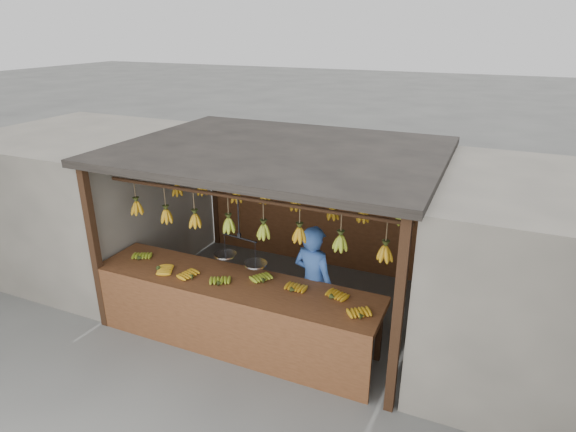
% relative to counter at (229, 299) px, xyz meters
% --- Properties ---
extents(ground, '(80.00, 80.00, 0.00)m').
position_rel_counter_xyz_m(ground, '(0.13, 1.24, -0.72)').
color(ground, '#5B5B57').
extents(stall, '(4.30, 3.30, 2.40)m').
position_rel_counter_xyz_m(stall, '(0.13, 1.57, 1.25)').
color(stall, black).
rests_on(stall, ground).
extents(neighbor_left, '(3.00, 3.00, 2.30)m').
position_rel_counter_xyz_m(neighbor_left, '(-3.47, 1.24, 0.43)').
color(neighbor_left, slate).
rests_on(neighbor_left, ground).
extents(neighbor_right, '(3.00, 3.00, 2.30)m').
position_rel_counter_xyz_m(neighbor_right, '(3.73, 1.24, 0.43)').
color(neighbor_right, slate).
rests_on(neighbor_right, ground).
extents(counter, '(3.83, 0.87, 0.96)m').
position_rel_counter_xyz_m(counter, '(0.00, 0.00, 0.00)').
color(counter, brown).
rests_on(counter, ground).
extents(hanging_bananas, '(3.64, 2.23, 0.40)m').
position_rel_counter_xyz_m(hanging_bananas, '(0.14, 1.23, 0.90)').
color(hanging_bananas, '#C48914').
rests_on(hanging_bananas, ground).
extents(balance_scale, '(0.76, 0.36, 0.84)m').
position_rel_counter_xyz_m(balance_scale, '(0.04, 0.24, 0.50)').
color(balance_scale, black).
rests_on(balance_scale, ground).
extents(vendor, '(0.67, 0.53, 1.61)m').
position_rel_counter_xyz_m(vendor, '(0.88, 0.64, 0.09)').
color(vendor, '#3359A5').
rests_on(vendor, ground).
extents(bag_bundles, '(0.08, 0.26, 1.24)m').
position_rel_counter_xyz_m(bag_bundles, '(2.07, 2.59, 0.29)').
color(bag_bundles, '#1426BF').
rests_on(bag_bundles, ground).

